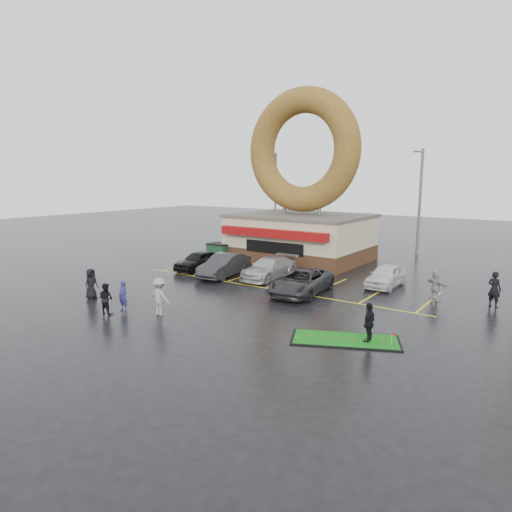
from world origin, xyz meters
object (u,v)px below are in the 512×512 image
Objects in this scene: donut_shop at (301,205)px; dumpster at (219,252)px; car_dgrey at (224,265)px; car_silver at (269,268)px; person_blue at (123,296)px; streetlight_mid at (420,199)px; putting_green at (345,340)px; car_white at (386,276)px; car_grey at (302,282)px; person_cameraman at (369,323)px; car_black at (199,261)px; streetlight_left at (275,196)px.

dumpster is (-5.23, -3.98, -3.81)m from donut_shop.
donut_shop is 9.29m from car_dgrey.
person_blue reaches higher than car_silver.
streetlight_mid is 18.72m from car_dgrey.
car_silver is at bearing 138.84° from putting_green.
car_white reaches higher than putting_green.
person_blue is at bearing -125.22° from car_white.
car_grey is (6.58, -1.03, -0.05)m from car_dgrey.
car_silver is 3.16× the size of person_blue.
donut_shop is 19.06m from putting_green.
person_cameraman is (11.78, 2.83, 0.08)m from person_blue.
donut_shop is 19.17m from person_cameraman.
car_white is (3.37, 4.50, -0.03)m from car_grey.
person_blue is 0.85× the size of dumpster.
donut_shop is at bearing 86.17° from person_blue.
dumpster is (-14.08, 0.99, -0.03)m from car_white.
car_silver reaches higher than car_black.
person_cameraman reaches higher than car_white.
donut_shop is 2.80× the size of putting_green.
streetlight_left and streetlight_mid have the same top height.
car_dgrey is at bearing -116.92° from person_cameraman.
donut_shop reaches higher than car_silver.
streetlight_left is 21.02m from car_grey.
car_silver is at bearing -162.31° from car_white.
car_black is 0.85× the size of car_silver.
putting_green is (10.91, 2.53, -0.73)m from person_blue.
car_dgrey is 10.55m from car_white.
streetlight_left is at bearing -175.91° from streetlight_mid.
putting_green is at bearing -52.27° from car_grey.
car_grey is at bearing -131.34° from person_cameraman.
car_grey is 12.03m from dumpster.
person_blue reaches higher than putting_green.
person_blue is 0.91× the size of person_cameraman.
person_blue reaches higher than car_dgrey.
donut_shop reaches higher than person_blue.
car_silver is 1.00× the size of putting_green.
donut_shop reaches higher than car_dgrey.
donut_shop is 7.50× the size of dumpster.
streetlight_left is 28.70m from putting_green.
car_grey is at bearing 52.04° from person_blue.
dumpster is at bearing -123.08° from person_cameraman.
car_dgrey is at bearing 165.78° from car_grey.
car_white is 2.22× the size of dumpster.
car_white is (12.82, 2.86, -0.02)m from car_black.
streetlight_left is 1.87× the size of putting_green.
streetlight_left is 2.25× the size of car_white.
streetlight_left reaches higher than car_silver.
person_blue is 0.32× the size of putting_green.
car_grey is 7.74m from putting_green.
streetlight_left is at bearing 104.35° from car_dgrey.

